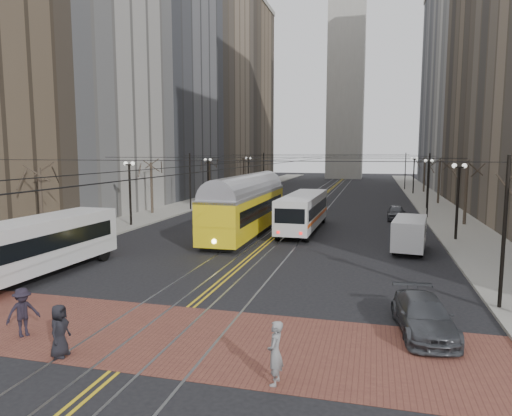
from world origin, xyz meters
The scene contains 24 objects.
ground centered at (0.00, 0.00, 0.00)m, with size 260.00×260.00×0.00m, color black.
sidewalk_left centered at (-15.00, 45.00, 0.07)m, with size 5.00×140.00×0.15m, color gray.
sidewalk_right centered at (15.00, 45.00, 0.07)m, with size 5.00×140.00×0.15m, color gray.
crosswalk_band centered at (0.00, -4.00, 0.01)m, with size 25.00×6.00×0.01m, color brown.
streetcar_rails centered at (0.00, 45.00, 0.00)m, with size 4.80×130.00×0.02m, color gray.
centre_lines centered at (0.00, 45.00, 0.01)m, with size 0.42×130.00×0.01m, color gold.
building_left_mid centered at (-25.50, 46.00, 17.00)m, with size 16.00×20.00×34.00m, color slate.
building_left_midfar centered at (-27.50, 66.00, 26.00)m, with size 20.00×20.00×52.00m, color #826F5A.
building_left_far centered at (-25.50, 86.00, 20.00)m, with size 16.00×20.00×40.00m, color brown.
building_right_midfar centered at (27.50, 66.00, 26.00)m, with size 20.00×20.00×52.00m, color #ABA8A1.
building_right_far centered at (25.50, 86.00, 20.00)m, with size 16.00×20.00×40.00m, color slate.
clock_tower centered at (0.00, 102.00, 35.96)m, with size 12.00×12.00×66.00m.
lamp_posts centered at (0.00, 28.75, 2.80)m, with size 27.60×57.20×5.60m.
street_trees centered at (0.00, 35.25, 2.80)m, with size 31.68×53.28×5.60m.
trolley_wires centered at (0.00, 34.83, 3.77)m, with size 25.96×120.00×6.60m.
transit_bus centered at (-9.88, 0.56, 1.58)m, with size 2.63×12.65×3.16m, color silver.
streetcar centered at (-2.50, 16.93, 1.88)m, with size 2.96×15.91×3.75m, color yellow.
rear_bus centered at (1.80, 19.54, 1.57)m, with size 2.61×12.02×3.14m, color silver.
cargo_van centered at (10.00, 13.17, 1.14)m, with size 1.99×5.17×2.29m, color #BEBEBE.
sedan_grey centered at (9.82, 28.38, 0.72)m, with size 1.70×4.23×1.44m, color #3C3F44.
sedan_parked centered at (9.50, -1.41, 0.67)m, with size 1.88×4.62×1.34m, color #3F4246.
pedestrian_a centered at (-2.29, -6.50, 0.89)m, with size 0.86×0.56×1.76m, color black.
pedestrian_b centered at (4.95, -6.50, 0.96)m, with size 0.69×0.45×1.89m, color gray.
pedestrian_d centered at (-4.70, -5.40, 0.91)m, with size 1.17×0.67×1.80m, color black.
Camera 1 is at (7.55, -18.77, 6.71)m, focal length 32.00 mm.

